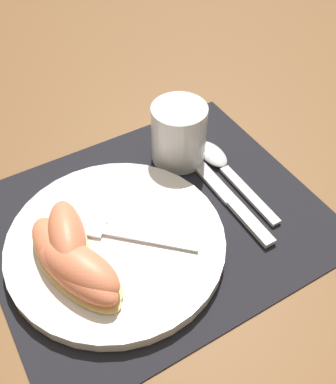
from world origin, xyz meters
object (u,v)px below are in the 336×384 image
object	(u,v)px
knife	(225,194)
citrus_wedge_1	(62,254)
juice_glass	(179,136)
plate	(116,243)
citrus_wedge_0	(67,238)
spoon	(221,164)
fork	(110,231)
citrus_wedge_3	(77,272)
citrus_wedge_2	(81,270)

from	to	relation	value
knife	citrus_wedge_1	world-z (taller)	citrus_wedge_1
juice_glass	citrus_wedge_1	size ratio (longest dim) A/B	0.70
plate	citrus_wedge_0	world-z (taller)	citrus_wedge_0
spoon	fork	bearing A→B (deg)	-168.72
citrus_wedge_1	citrus_wedge_0	bearing A→B (deg)	46.06
citrus_wedge_0	spoon	bearing A→B (deg)	8.07
citrus_wedge_0	citrus_wedge_3	world-z (taller)	citrus_wedge_0
fork	citrus_wedge_0	distance (m)	0.06
fork	citrus_wedge_1	bearing A→B (deg)	-171.37
juice_glass	spoon	size ratio (longest dim) A/B	0.49
fork	citrus_wedge_0	world-z (taller)	citrus_wedge_0
knife	citrus_wedge_3	xyz separation A→B (m)	(-0.23, -0.03, 0.03)
juice_glass	knife	xyz separation A→B (m)	(0.01, -0.10, -0.04)
citrus_wedge_0	citrus_wedge_1	world-z (taller)	citrus_wedge_0
knife	citrus_wedge_3	bearing A→B (deg)	-172.40
knife	fork	distance (m)	0.17
plate	spoon	world-z (taller)	plate
fork	citrus_wedge_1	size ratio (longest dim) A/B	1.19
citrus_wedge_0	citrus_wedge_1	xyz separation A→B (m)	(-0.01, -0.01, -0.01)
citrus_wedge_1	fork	bearing A→B (deg)	8.63
citrus_wedge_2	citrus_wedge_3	distance (m)	0.01
spoon	citrus_wedge_1	bearing A→B (deg)	-169.38
juice_glass	citrus_wedge_0	xyz separation A→B (m)	(-0.21, -0.09, -0.00)
juice_glass	citrus_wedge_2	bearing A→B (deg)	-147.71
spoon	citrus_wedge_1	xyz separation A→B (m)	(-0.26, -0.05, 0.03)
knife	fork	xyz separation A→B (m)	(-0.17, 0.01, 0.02)
plate	citrus_wedge_3	xyz separation A→B (m)	(-0.06, -0.03, 0.02)
knife	citrus_wedge_2	bearing A→B (deg)	-171.92
fork	citrus_wedge_2	world-z (taller)	citrus_wedge_2
juice_glass	knife	size ratio (longest dim) A/B	0.43
fork	plate	bearing A→B (deg)	-86.50
spoon	citrus_wedge_2	xyz separation A→B (m)	(-0.25, -0.08, 0.03)
juice_glass	spoon	distance (m)	0.07
spoon	citrus_wedge_2	distance (m)	0.27
citrus_wedge_1	plate	bearing A→B (deg)	-1.91
citrus_wedge_2	citrus_wedge_1	bearing A→B (deg)	106.72
juice_glass	spoon	bearing A→B (deg)	-49.31
plate	knife	size ratio (longest dim) A/B	1.30
citrus_wedge_1	citrus_wedge_3	distance (m)	0.03
citrus_wedge_0	citrus_wedge_3	size ratio (longest dim) A/B	0.85
juice_glass	fork	size ratio (longest dim) A/B	0.58
citrus_wedge_2	citrus_wedge_3	bearing A→B (deg)	165.53
spoon	citrus_wedge_0	world-z (taller)	citrus_wedge_0
knife	spoon	distance (m)	0.06
spoon	knife	bearing A→B (deg)	-119.72
citrus_wedge_3	citrus_wedge_0	bearing A→B (deg)	79.66
citrus_wedge_0	citrus_wedge_1	bearing A→B (deg)	-133.94
spoon	citrus_wedge_2	bearing A→B (deg)	-161.93
juice_glass	fork	distance (m)	0.18
plate	citrus_wedge_2	size ratio (longest dim) A/B	2.20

